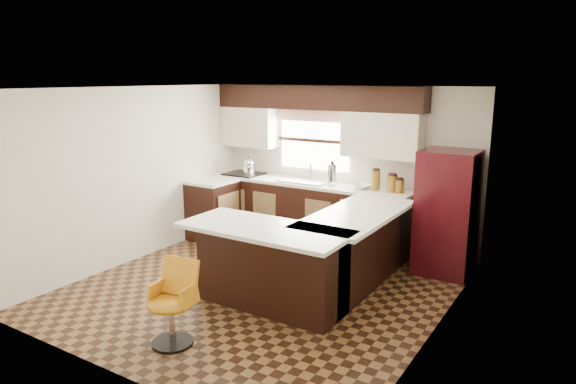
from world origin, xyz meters
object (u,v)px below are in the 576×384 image
Objects in this scene: peninsula_return at (271,268)px; refrigerator at (447,213)px; peninsula_long at (352,251)px; bar_chair at (171,305)px.

refrigerator is (1.36, 2.06, 0.36)m from peninsula_return.
refrigerator reaches higher than peninsula_long.
peninsula_return is at bearing -118.30° from peninsula_long.
peninsula_long reaches higher than bar_chair.
refrigerator reaches higher than bar_chair.
bar_chair is (-0.87, -2.19, -0.04)m from peninsula_long.
peninsula_return is at bearing -123.44° from refrigerator.
peninsula_long and peninsula_return have the same top height.
bar_chair is (-1.70, -3.27, -0.40)m from refrigerator.
peninsula_long is 1.18× the size of peninsula_return.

